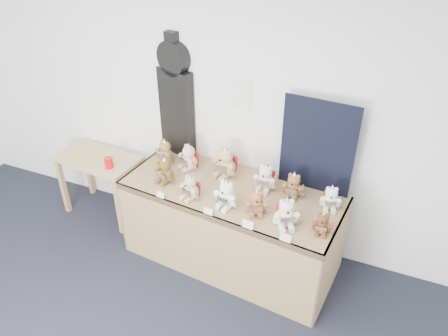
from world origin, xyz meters
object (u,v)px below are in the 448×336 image
at_px(guitar_case, 176,97).
at_px(red_cup, 109,163).
at_px(side_table, 99,167).
at_px(teddy_back_centre_left, 225,163).
at_px(teddy_front_left, 190,188).
at_px(teddy_back_end, 331,199).
at_px(teddy_front_right, 256,203).
at_px(teddy_front_centre, 226,195).
at_px(teddy_back_far_left, 165,152).
at_px(teddy_front_end, 322,224).
at_px(teddy_front_far_left, 165,171).
at_px(teddy_front_far_right, 286,213).
at_px(teddy_back_centre_right, 265,178).
at_px(display_table, 227,210).
at_px(teddy_back_right, 293,186).
at_px(teddy_back_left, 188,158).

height_order(guitar_case, red_cup, guitar_case).
height_order(side_table, teddy_back_centre_left, teddy_back_centre_left).
bearing_deg(teddy_front_left, teddy_back_end, 32.31).
bearing_deg(teddy_front_right, red_cup, 151.75).
bearing_deg(teddy_front_centre, teddy_back_far_left, 162.55).
distance_m(teddy_front_right, teddy_front_end, 0.56).
bearing_deg(teddy_front_left, teddy_back_centre_left, 88.82).
xyz_separation_m(side_table, teddy_front_far_left, (0.98, -0.24, 0.34)).
xyz_separation_m(teddy_front_far_right, teddy_back_centre_right, (-0.31, 0.42, -0.00)).
relative_size(teddy_front_left, teddy_front_right, 0.98).
bearing_deg(teddy_front_left, teddy_front_right, 18.38).
relative_size(side_table, guitar_case, 0.73).
distance_m(display_table, teddy_front_right, 0.45).
xyz_separation_m(teddy_front_left, teddy_back_end, (1.16, 0.33, -0.00)).
bearing_deg(teddy_back_right, side_table, -179.14).
relative_size(display_table, teddy_front_left, 8.28).
xyz_separation_m(display_table, guitar_case, (-0.75, 0.50, 0.79)).
xyz_separation_m(red_cup, teddy_front_far_right, (1.94, -0.29, 0.17)).
xyz_separation_m(teddy_front_left, teddy_back_centre_right, (0.56, 0.38, 0.01)).
xyz_separation_m(teddy_front_right, teddy_back_end, (0.56, 0.31, -0.01)).
height_order(guitar_case, teddy_front_end, guitar_case).
height_order(teddy_back_right, teddy_back_end, teddy_back_right).
xyz_separation_m(teddy_front_far_left, teddy_back_left, (0.10, 0.29, 0.01)).
xyz_separation_m(display_table, teddy_back_centre_left, (-0.14, 0.29, 0.31)).
xyz_separation_m(teddy_front_left, teddy_back_left, (-0.23, 0.42, 0.01)).
height_order(red_cup, teddy_back_centre_right, teddy_back_centre_right).
height_order(teddy_front_end, teddy_back_far_left, teddy_back_far_left).
bearing_deg(teddy_back_left, teddy_front_far_left, -81.32).
xyz_separation_m(teddy_back_left, teddy_back_right, (1.06, -0.05, -0.01)).
relative_size(guitar_case, teddy_front_right, 4.83).
distance_m(teddy_front_centre, teddy_back_right, 0.61).
distance_m(side_table, red_cup, 0.32).
relative_size(display_table, side_table, 2.29).
bearing_deg(guitar_case, teddy_front_end, -5.68).
bearing_deg(teddy_front_far_left, teddy_back_far_left, 132.20).
relative_size(red_cup, teddy_front_end, 0.53).
xyz_separation_m(side_table, teddy_back_left, (1.08, 0.04, 0.35)).
distance_m(red_cup, teddy_front_far_right, 1.97).
xyz_separation_m(guitar_case, teddy_front_far_left, (0.13, -0.53, -0.50)).
distance_m(guitar_case, teddy_front_left, 0.95).
height_order(teddy_front_far_left, teddy_back_centre_left, teddy_back_centre_left).
relative_size(red_cup, teddy_back_end, 0.47).
bearing_deg(teddy_back_left, teddy_back_far_left, -155.02).
bearing_deg(teddy_front_far_left, teddy_front_right, 5.71).
distance_m(teddy_front_left, teddy_front_far_right, 0.88).
bearing_deg(teddy_back_right, teddy_front_far_right, -81.86).
bearing_deg(teddy_back_left, teddy_back_end, 24.19).
relative_size(display_table, teddy_front_right, 8.12).
height_order(red_cup, teddy_back_centre_left, teddy_back_centre_left).
relative_size(guitar_case, teddy_back_far_left, 4.66).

